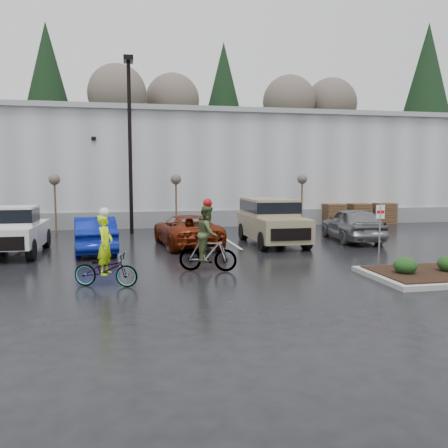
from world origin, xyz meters
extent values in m
plane|color=black|center=(0.00, 0.00, 0.00)|extent=(120.00, 120.00, 0.00)
cube|color=#A7A9AB|center=(0.00, 22.00, 3.50)|extent=(60.00, 15.00, 7.00)
cube|color=slate|center=(0.00, 14.45, 0.50)|extent=(60.00, 0.12, 1.00)
cube|color=#999B9E|center=(0.00, 22.00, 7.05)|extent=(60.50, 15.50, 0.30)
cube|color=#24401A|center=(0.00, 45.00, 3.00)|extent=(80.00, 25.00, 6.00)
cylinder|color=black|center=(-4.00, 12.00, 4.50)|extent=(0.20, 0.20, 9.00)
cube|color=black|center=(-4.00, 12.00, 9.10)|extent=(0.50, 1.00, 0.25)
cylinder|color=#452E1B|center=(-8.00, 13.00, 1.40)|extent=(0.10, 0.10, 2.80)
sphere|color=#4F463F|center=(-8.00, 13.00, 2.90)|extent=(0.60, 0.60, 0.60)
cylinder|color=#452E1B|center=(-1.50, 13.00, 1.40)|extent=(0.10, 0.10, 2.80)
sphere|color=#4F463F|center=(-1.50, 13.00, 2.90)|extent=(0.60, 0.60, 0.60)
cylinder|color=#452E1B|center=(6.00, 13.00, 1.40)|extent=(0.10, 0.10, 2.80)
sphere|color=#4F463F|center=(6.00, 13.00, 2.90)|extent=(0.60, 0.60, 0.60)
cube|color=#452E1B|center=(8.50, 14.00, 0.68)|extent=(1.20, 1.20, 1.35)
cube|color=#452E1B|center=(10.20, 14.00, 0.68)|extent=(1.20, 1.20, 1.35)
cube|color=#452E1B|center=(12.00, 14.00, 0.68)|extent=(1.20, 1.20, 1.35)
ellipsoid|color=#123413|center=(4.00, -1.00, 0.41)|extent=(0.70, 0.70, 0.52)
cylinder|color=gray|center=(3.80, 0.20, 1.10)|extent=(0.05, 0.05, 2.20)
cube|color=white|center=(3.80, 0.20, 1.95)|extent=(0.30, 0.02, 0.45)
cube|color=red|center=(3.80, 0.19, 1.95)|extent=(0.26, 0.02, 0.10)
imported|color=navy|center=(-5.55, 6.12, 0.74)|extent=(2.09, 4.64, 1.48)
imported|color=#651D09|center=(-1.64, 7.06, 0.70)|extent=(2.86, 5.24, 1.39)
imported|color=slate|center=(6.30, 7.08, 0.80)|extent=(2.39, 4.88, 1.60)
imported|color=#3F3F44|center=(-4.83, -0.18, 0.48)|extent=(1.95, 1.20, 0.97)
imported|color=#C4F90D|center=(-4.83, -0.18, 1.20)|extent=(0.58, 0.71, 1.69)
sphere|color=silver|center=(-4.83, -0.18, 2.09)|extent=(0.28, 0.28, 0.28)
imported|color=#3F3F44|center=(-1.66, 1.35, 0.57)|extent=(1.91, 1.10, 1.15)
imported|color=#414F2A|center=(-1.66, 1.35, 1.25)|extent=(0.74, 0.98, 1.80)
sphere|color=#990C0C|center=(-1.66, 1.35, 2.23)|extent=(0.30, 0.30, 0.30)
camera|label=1|loc=(-4.19, -13.71, 3.13)|focal=38.00mm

